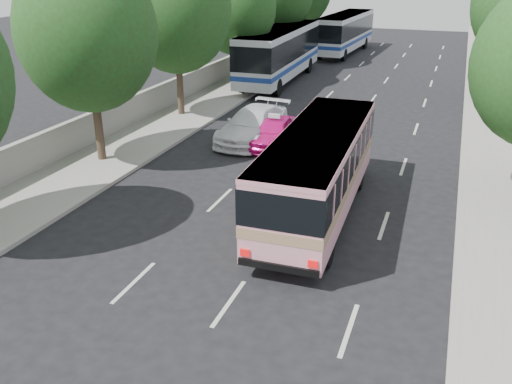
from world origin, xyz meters
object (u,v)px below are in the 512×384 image
at_px(pink_bus, 318,165).
at_px(tour_coach_front, 280,50).
at_px(pink_taxi, 274,132).
at_px(white_pickup, 253,125).
at_px(tour_coach_rear, 345,30).

height_order(pink_bus, tour_coach_front, tour_coach_front).
distance_m(pink_taxi, white_pickup, 1.37).
distance_m(white_pickup, tour_coach_rear, 27.83).
bearing_deg(pink_taxi, tour_coach_front, 103.48).
bearing_deg(pink_bus, white_pickup, 123.52).
bearing_deg(tour_coach_front, tour_coach_rear, 81.58).
distance_m(pink_taxi, tour_coach_rear, 28.42).
xyz_separation_m(pink_taxi, tour_coach_rear, (-2.50, 28.27, 1.44)).
xyz_separation_m(pink_taxi, white_pickup, (-1.27, 0.50, 0.09)).
distance_m(tour_coach_front, tour_coach_rear, 14.32).
xyz_separation_m(pink_bus, tour_coach_rear, (-6.32, 34.99, 0.24)).
bearing_deg(tour_coach_front, pink_bus, -69.86).
relative_size(pink_bus, tour_coach_rear, 0.80).
height_order(white_pickup, tour_coach_rear, tour_coach_rear).
distance_m(pink_bus, tour_coach_front, 22.32).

